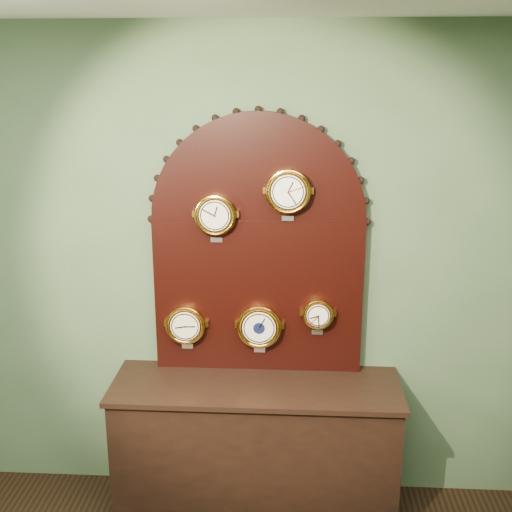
# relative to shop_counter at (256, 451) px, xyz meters

# --- Properties ---
(wall_back) EXTENTS (4.00, 0.00, 4.00)m
(wall_back) POSITION_rel_shop_counter_xyz_m (0.00, 0.27, 1.00)
(wall_back) COLOR #4B6645
(wall_back) RESTS_ON ground
(shop_counter) EXTENTS (1.60, 0.50, 0.80)m
(shop_counter) POSITION_rel_shop_counter_xyz_m (0.00, 0.00, 0.00)
(shop_counter) COLOR black
(shop_counter) RESTS_ON ground_plane
(display_board) EXTENTS (1.26, 0.06, 1.53)m
(display_board) POSITION_rel_shop_counter_xyz_m (0.00, 0.22, 1.23)
(display_board) COLOR black
(display_board) RESTS_ON shop_counter
(roman_clock) EXTENTS (0.23, 0.08, 0.28)m
(roman_clock) POSITION_rel_shop_counter_xyz_m (-0.23, 0.15, 1.37)
(roman_clock) COLOR gold
(roman_clock) RESTS_ON display_board
(arabic_clock) EXTENTS (0.25, 0.08, 0.30)m
(arabic_clock) POSITION_rel_shop_counter_xyz_m (0.17, 0.15, 1.51)
(arabic_clock) COLOR gold
(arabic_clock) RESTS_ON display_board
(hygrometer) EXTENTS (0.23, 0.08, 0.28)m
(hygrometer) POSITION_rel_shop_counter_xyz_m (-0.42, 0.15, 0.72)
(hygrometer) COLOR gold
(hygrometer) RESTS_ON display_board
(barometer) EXTENTS (0.26, 0.08, 0.31)m
(barometer) POSITION_rel_shop_counter_xyz_m (0.01, 0.15, 0.72)
(barometer) COLOR gold
(barometer) RESTS_ON display_board
(tide_clock) EXTENTS (0.18, 0.08, 0.23)m
(tide_clock) POSITION_rel_shop_counter_xyz_m (0.35, 0.15, 0.80)
(tide_clock) COLOR gold
(tide_clock) RESTS_ON display_board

